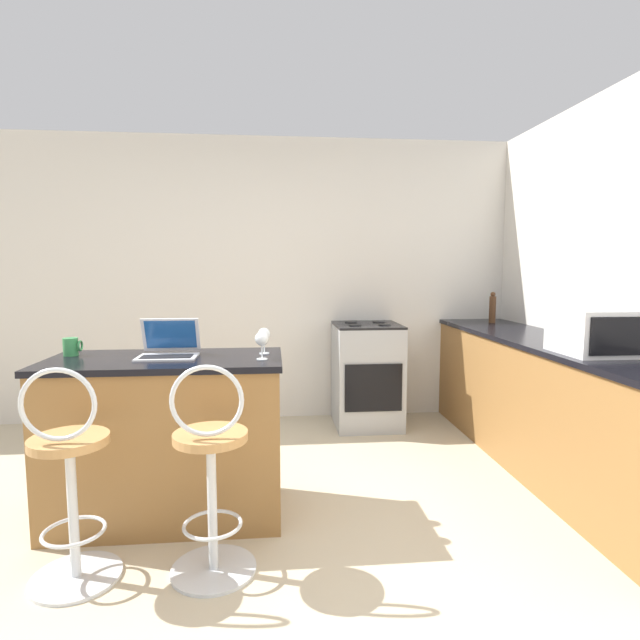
# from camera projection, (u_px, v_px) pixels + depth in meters

# --- Properties ---
(ground_plane) EXTENTS (20.00, 20.00, 0.00)m
(ground_plane) POSITION_uv_depth(u_px,v_px,m) (256.00, 568.00, 2.37)
(ground_plane) COLOR #BCAD8E
(wall_back) EXTENTS (12.00, 0.06, 2.60)m
(wall_back) POSITION_uv_depth(u_px,v_px,m) (263.00, 280.00, 4.64)
(wall_back) COLOR silver
(wall_back) RESTS_ON ground_plane
(breakfast_bar) EXTENTS (1.29, 0.62, 0.92)m
(breakfast_bar) POSITION_uv_depth(u_px,v_px,m) (168.00, 438.00, 2.82)
(breakfast_bar) COLOR olive
(breakfast_bar) RESTS_ON ground_plane
(counter_right) EXTENTS (0.63, 2.94, 0.92)m
(counter_right) POSITION_uv_depth(u_px,v_px,m) (552.00, 406.00, 3.45)
(counter_right) COLOR olive
(counter_right) RESTS_ON ground_plane
(bar_stool_near) EXTENTS (0.40, 0.40, 1.00)m
(bar_stool_near) POSITION_uv_depth(u_px,v_px,m) (70.00, 482.00, 2.22)
(bar_stool_near) COLOR silver
(bar_stool_near) RESTS_ON ground_plane
(bar_stool_far) EXTENTS (0.40, 0.40, 1.00)m
(bar_stool_far) POSITION_uv_depth(u_px,v_px,m) (211.00, 476.00, 2.28)
(bar_stool_far) COLOR silver
(bar_stool_far) RESTS_ON ground_plane
(laptop) EXTENTS (0.32, 0.27, 0.21)m
(laptop) POSITION_uv_depth(u_px,v_px,m) (169.00, 347.00, 2.81)
(laptop) COLOR silver
(laptop) RESTS_ON breakfast_bar
(microwave) EXTENTS (0.52, 0.41, 0.26)m
(microwave) POSITION_uv_depth(u_px,v_px,m) (605.00, 331.00, 2.89)
(microwave) COLOR silver
(microwave) RESTS_ON counter_right
(stove_range) EXTENTS (0.57, 0.61, 0.93)m
(stove_range) POSITION_uv_depth(u_px,v_px,m) (367.00, 375.00, 4.47)
(stove_range) COLOR #9EA3A8
(stove_range) RESTS_ON ground_plane
(mug_green) EXTENTS (0.10, 0.08, 0.10)m
(mug_green) POSITION_uv_depth(u_px,v_px,m) (71.00, 347.00, 2.84)
(mug_green) COLOR #338447
(mug_green) RESTS_ON breakfast_bar
(wine_glass_short) EXTENTS (0.07, 0.07, 0.15)m
(wine_glass_short) POSITION_uv_depth(u_px,v_px,m) (264.00, 335.00, 2.89)
(wine_glass_short) COLOR silver
(wine_glass_short) RESTS_ON breakfast_bar
(pepper_mill) EXTENTS (0.06, 0.06, 0.28)m
(pepper_mill) POSITION_uv_depth(u_px,v_px,m) (492.00, 308.00, 4.52)
(pepper_mill) COLOR #4C2D19
(pepper_mill) RESTS_ON counter_right
(wine_glass_tall) EXTENTS (0.08, 0.08, 0.15)m
(wine_glass_tall) POSITION_uv_depth(u_px,v_px,m) (262.00, 340.00, 2.71)
(wine_glass_tall) COLOR silver
(wine_glass_tall) RESTS_ON breakfast_bar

